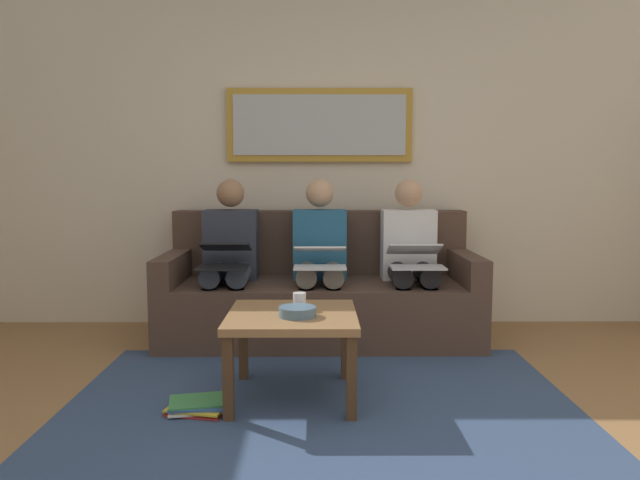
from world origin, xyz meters
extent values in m
cube|color=beige|center=(0.00, -2.60, 1.30)|extent=(6.00, 0.12, 2.60)
cube|color=#33476B|center=(0.00, -0.85, 0.00)|extent=(2.60, 1.80, 0.01)
cube|color=#4C382D|center=(0.00, -2.05, 0.21)|extent=(2.20, 0.90, 0.42)
cube|color=#4C382D|center=(0.00, -2.40, 0.66)|extent=(2.20, 0.20, 0.48)
cube|color=#4C382D|center=(-1.03, -2.05, 0.52)|extent=(0.14, 0.90, 0.20)
cube|color=#4C382D|center=(1.03, -2.05, 0.52)|extent=(0.14, 0.90, 0.20)
cube|color=#B7892D|center=(0.00, -2.51, 1.55)|extent=(1.42, 0.04, 0.56)
cube|color=#B2B7BC|center=(0.00, -2.48, 1.55)|extent=(1.32, 0.01, 0.46)
cube|color=olive|center=(0.15, -0.90, 0.44)|extent=(0.67, 0.67, 0.04)
cube|color=#4C331E|center=(-0.14, -0.61, 0.21)|extent=(0.05, 0.05, 0.42)
cube|color=#4C331E|center=(0.44, -0.61, 0.21)|extent=(0.05, 0.05, 0.42)
cube|color=#4C331E|center=(-0.14, -1.19, 0.21)|extent=(0.05, 0.05, 0.42)
cube|color=#4C331E|center=(0.44, -1.19, 0.21)|extent=(0.05, 0.05, 0.42)
cylinder|color=silver|center=(0.11, -0.98, 0.50)|extent=(0.07, 0.07, 0.09)
cylinder|color=slate|center=(0.12, -0.82, 0.48)|extent=(0.19, 0.19, 0.05)
cube|color=silver|center=(-0.64, -2.15, 0.67)|extent=(0.38, 0.22, 0.50)
sphere|color=tan|center=(-0.64, -2.15, 1.04)|extent=(0.20, 0.20, 0.20)
cylinder|color=#232328|center=(-0.73, -1.94, 0.49)|extent=(0.14, 0.42, 0.14)
cylinder|color=#232328|center=(-0.55, -1.94, 0.49)|extent=(0.14, 0.42, 0.14)
cylinder|color=#232328|center=(-0.73, -1.73, 0.21)|extent=(0.11, 0.11, 0.42)
cylinder|color=#232328|center=(-0.55, -1.73, 0.21)|extent=(0.11, 0.11, 0.42)
cube|color=silver|center=(-0.64, -1.73, 0.57)|extent=(0.36, 0.21, 0.01)
cube|color=silver|center=(-0.64, -1.88, 0.67)|extent=(0.36, 0.20, 0.09)
cube|color=#A5C6EA|center=(-0.64, -1.87, 0.67)|extent=(0.32, 0.17, 0.08)
cube|color=#235B84|center=(0.00, -2.15, 0.67)|extent=(0.38, 0.22, 0.50)
sphere|color=tan|center=(0.00, -2.15, 1.04)|extent=(0.20, 0.20, 0.20)
cylinder|color=gray|center=(-0.09, -1.94, 0.49)|extent=(0.14, 0.42, 0.14)
cylinder|color=gray|center=(0.09, -1.94, 0.49)|extent=(0.14, 0.42, 0.14)
cylinder|color=gray|center=(-0.09, -1.73, 0.21)|extent=(0.11, 0.11, 0.42)
cylinder|color=gray|center=(0.09, -1.73, 0.21)|extent=(0.11, 0.11, 0.42)
cube|color=white|center=(0.00, -1.73, 0.57)|extent=(0.34, 0.21, 0.01)
cube|color=white|center=(0.00, -1.86, 0.67)|extent=(0.34, 0.20, 0.06)
cube|color=#A5C6EA|center=(0.00, -1.85, 0.68)|extent=(0.31, 0.18, 0.04)
cube|color=#2D3342|center=(0.64, -2.15, 0.67)|extent=(0.38, 0.22, 0.50)
sphere|color=#997051|center=(0.64, -2.15, 1.04)|extent=(0.20, 0.20, 0.20)
cylinder|color=#384256|center=(0.55, -1.94, 0.49)|extent=(0.14, 0.42, 0.14)
cylinder|color=#384256|center=(0.73, -1.94, 0.49)|extent=(0.14, 0.42, 0.14)
cylinder|color=#384256|center=(0.55, -1.73, 0.21)|extent=(0.11, 0.11, 0.42)
cylinder|color=#384256|center=(0.73, -1.73, 0.21)|extent=(0.11, 0.11, 0.42)
cube|color=black|center=(0.64, -1.73, 0.57)|extent=(0.33, 0.23, 0.01)
cube|color=black|center=(0.64, -1.88, 0.68)|extent=(0.33, 0.23, 0.08)
cube|color=#A5C6EA|center=(0.64, -1.88, 0.69)|extent=(0.30, 0.20, 0.06)
cube|color=red|center=(0.61, -0.71, 0.01)|extent=(0.31, 0.25, 0.01)
cube|color=white|center=(0.61, -0.72, 0.02)|extent=(0.31, 0.25, 0.01)
cube|color=yellow|center=(0.61, -0.70, 0.03)|extent=(0.32, 0.26, 0.01)
cube|color=#33569E|center=(0.60, -0.71, 0.04)|extent=(0.29, 0.21, 0.01)
cube|color=#3D8C4C|center=(0.61, -0.73, 0.05)|extent=(0.31, 0.25, 0.01)
camera|label=1|loc=(0.02, 2.14, 1.16)|focal=33.56mm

